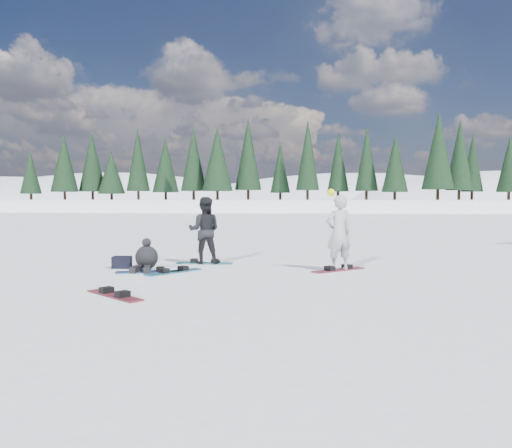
# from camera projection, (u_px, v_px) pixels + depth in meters

# --- Properties ---
(ground) EXTENTS (420.00, 420.00, 0.00)m
(ground) POSITION_uv_depth(u_px,v_px,m) (328.00, 281.00, 10.51)
(ground) COLOR white
(ground) RESTS_ON ground
(alpine_backdrop) EXTENTS (412.50, 227.00, 53.20)m
(alpine_backdrop) POSITION_uv_depth(u_px,v_px,m) (273.00, 237.00, 200.44)
(alpine_backdrop) COLOR white
(alpine_backdrop) RESTS_ON ground
(snowboarder_woman) EXTENTS (0.79, 0.69, 1.98)m
(snowboarder_woman) POSITION_uv_depth(u_px,v_px,m) (339.00, 233.00, 12.01)
(snowboarder_woman) COLOR #A8A8AD
(snowboarder_woman) RESTS_ON ground
(snowboarder_man) EXTENTS (0.92, 0.74, 1.79)m
(snowboarder_man) POSITION_uv_depth(u_px,v_px,m) (204.00, 230.00, 13.27)
(snowboarder_man) COLOR black
(snowboarder_man) RESTS_ON ground
(seated_rider) EXTENTS (0.61, 0.95, 0.78)m
(seated_rider) POSITION_uv_depth(u_px,v_px,m) (146.00, 258.00, 12.14)
(seated_rider) COLOR black
(seated_rider) RESTS_ON ground
(gear_bag) EXTENTS (0.48, 0.34, 0.30)m
(gear_bag) POSITION_uv_depth(u_px,v_px,m) (122.00, 262.00, 12.46)
(gear_bag) COLOR black
(gear_bag) RESTS_ON ground
(snowboard_woman) EXTENTS (1.35, 1.15, 0.03)m
(snowboard_woman) POSITION_uv_depth(u_px,v_px,m) (338.00, 270.00, 12.06)
(snowboard_woman) COLOR maroon
(snowboard_woman) RESTS_ON ground
(snowboard_man) EXTENTS (1.50, 0.28, 0.03)m
(snowboard_man) POSITION_uv_depth(u_px,v_px,m) (205.00, 263.00, 13.32)
(snowboard_man) COLOR teal
(snowboard_man) RESTS_ON ground
(snowboard_loose_c) EXTENTS (1.52, 0.60, 0.03)m
(snowboard_loose_c) POSITION_uv_depth(u_px,v_px,m) (148.00, 272.00, 11.76)
(snowboard_loose_c) COLOR navy
(snowboard_loose_c) RESTS_ON ground
(snowboard_loose_a) EXTENTS (1.15, 1.35, 0.03)m
(snowboard_loose_a) POSITION_uv_depth(u_px,v_px,m) (174.00, 272.00, 11.72)
(snowboard_loose_a) COLOR teal
(snowboard_loose_a) RESTS_ON ground
(snowboard_loose_b) EXTENTS (1.34, 1.17, 0.03)m
(snowboard_loose_b) POSITION_uv_depth(u_px,v_px,m) (114.00, 295.00, 8.91)
(snowboard_loose_b) COLOR maroon
(snowboard_loose_b) RESTS_ON ground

